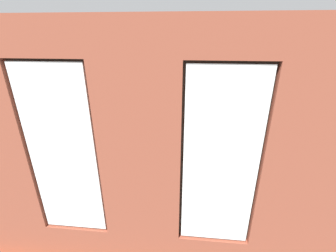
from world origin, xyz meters
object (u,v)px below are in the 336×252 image
Objects in this scene: potted_plant_mid_room_small at (207,133)px; coffee_table at (176,147)px; remote_silver at (176,145)px; cup_ceramic at (181,146)px; papasan_chair at (161,115)px; tv_flatscreen at (55,122)px; couch_left at (285,167)px; remote_gray at (169,143)px; potted_plant_foreground_right at (97,106)px; couch_by_window at (105,207)px; remote_black at (193,143)px; potted_plant_between_couches at (183,198)px; table_plant_small at (157,142)px; media_console at (59,142)px; potted_plant_corner_near_left at (258,112)px; potted_plant_near_tv at (56,148)px.

coffee_table is at bearing 52.14° from potted_plant_mid_room_small.
coffee_table is 0.06m from remote_silver.
cup_ceramic is 0.08× the size of papasan_chair.
tv_flatscreen is 0.83× the size of papasan_chair.
coffee_table is 3.46× the size of potted_plant_mid_room_small.
tv_flatscreen reaches higher than couch_left.
cup_ceramic is 0.53× the size of remote_gray.
remote_gray is (0.31, -0.21, -0.03)m from cup_ceramic.
tv_flatscreen is at bearing 81.72° from potted_plant_foreground_right.
tv_flatscreen is 2.09m from potted_plant_foreground_right.
couch_by_window is 19.01× the size of cup_ceramic.
potted_plant_between_couches reaches higher than remote_black.
potted_plant_between_couches is (-0.44, 2.27, 0.17)m from remote_gray.
table_plant_small is (0.47, 0.12, 0.19)m from coffee_table.
media_console is at bearing 12.23° from potted_plant_mid_room_small.
couch_left is at bearing 167.23° from cup_ceramic.
remote_gray is 3.11m from tv_flatscreen.
potted_plant_foreground_right reaches higher than coffee_table.
media_console is at bearing 36.45° from papasan_chair.
potted_plant_mid_room_small is at bearing 34.91° from potted_plant_corner_near_left.
tv_flatscreen reaches higher than potted_plant_corner_near_left.
papasan_chair reaches higher than cup_ceramic.
cup_ceramic is 0.40m from remote_black.
remote_silver is 0.38× the size of potted_plant_mid_room_small.
potted_plant_near_tv reaches higher than potted_plant_between_couches.
potted_plant_corner_near_left is (-0.15, -2.92, 0.28)m from couch_left.
coffee_table is 0.52m from table_plant_small.
remote_black is (-1.48, -2.36, 0.09)m from couch_by_window.
couch_left reaches higher than remote_black.
couch_left is 2.14m from remote_black.
media_console is at bearing -5.93° from table_plant_small.
tv_flatscreen is at bearing -4.96° from cup_ceramic.
remote_black and remote_silver have the same top height.
papasan_chair is at bearing -95.17° from couch_by_window.
potted_plant_foreground_right reaches higher than potted_plant_between_couches.
remote_gray is at bearing -103.20° from couch_left.
potted_plant_between_couches is 3.28m from potted_plant_near_tv.
coffee_table is 0.19m from cup_ceramic.
couch_left is 2.68m from potted_plant_between_couches.
potted_plant_corner_near_left is (-5.30, -3.06, -0.00)m from potted_plant_near_tv.
potted_plant_foreground_right reaches higher than table_plant_small.
papasan_chair is at bearing -72.49° from coffee_table.
media_console is 0.98× the size of potted_plant_near_tv.
table_plant_small is 1.55× the size of remote_gray.
remote_gray is at bearing -74.72° from remote_black.
papasan_chair is at bearing -139.21° from remote_black.
table_plant_small is at bearing 0.00° from cup_ceramic.
potted_plant_between_couches is 2.07× the size of potted_plant_mid_room_small.
remote_silver is at bearing -44.55° from cup_ceramic.
coffee_table is at bearing -61.00° from remote_silver.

